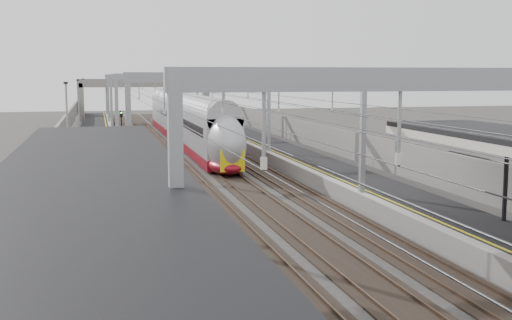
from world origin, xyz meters
TOP-DOWN VIEW (x-y plane):
  - platform_left at (-8.00, 45.00)m, footprint 4.00×120.00m
  - platform_right at (8.00, 45.00)m, footprint 4.00×120.00m
  - tracks at (0.00, 45.00)m, footprint 11.40×140.00m
  - overhead_line at (0.00, 51.62)m, footprint 13.00×140.00m
  - canopy_left at (-8.02, 2.99)m, footprint 4.40×30.00m
  - overbridge at (0.00, 100.00)m, footprint 22.00×2.20m
  - wall_left at (-11.20, 45.00)m, footprint 0.30×120.00m
  - wall_right at (11.20, 45.00)m, footprint 0.30×120.00m
  - train at (1.50, 58.16)m, footprint 2.85×51.89m
  - signal_green at (-5.20, 64.05)m, footprint 0.32×0.32m
  - signal_red_near at (3.20, 68.14)m, footprint 0.32×0.32m
  - signal_red_far at (5.40, 68.94)m, footprint 0.32×0.32m

SIDE VIEW (x-z plane):
  - tracks at x=0.00m, z-range -0.05..0.15m
  - platform_left at x=-8.00m, z-range 0.00..1.00m
  - platform_right at x=8.00m, z-range 0.00..1.00m
  - wall_left at x=-11.20m, z-range 0.00..3.20m
  - wall_right at x=11.20m, z-range 0.00..3.20m
  - train at x=1.50m, z-range -0.05..4.45m
  - signal_green at x=-5.20m, z-range 0.68..4.15m
  - signal_red_near at x=3.20m, z-range 0.68..4.15m
  - signal_red_far at x=5.40m, z-range 0.68..4.15m
  - canopy_left at x=-8.02m, z-range 2.97..7.21m
  - overbridge at x=0.00m, z-range 1.86..8.76m
  - overhead_line at x=0.00m, z-range 2.84..9.44m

